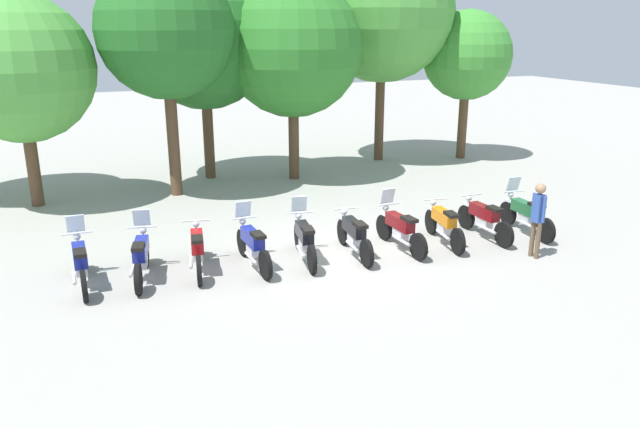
{
  "coord_description": "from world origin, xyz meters",
  "views": [
    {
      "loc": [
        -5.2,
        -12.3,
        5.19
      ],
      "look_at": [
        0.0,
        0.5,
        0.9
      ],
      "focal_mm": 34.27,
      "sensor_mm": 36.0,
      "label": 1
    }
  ],
  "objects_px": {
    "motorcycle_6": "(400,228)",
    "tree_4": "(293,47)",
    "motorcycle_8": "(484,218)",
    "person_0": "(538,214)",
    "motorcycle_5": "(354,234)",
    "motorcycle_9": "(525,214)",
    "motorcycle_1": "(141,256)",
    "tree_6": "(467,56)",
    "motorcycle_0": "(80,262)",
    "tree_2": "(165,31)",
    "tree_3": "(203,40)",
    "tree_1": "(19,69)",
    "motorcycle_2": "(197,249)",
    "motorcycle_3": "(253,244)",
    "motorcycle_4": "(304,239)",
    "tree_5": "(382,10)",
    "motorcycle_7": "(444,224)"
  },
  "relations": [
    {
      "from": "motorcycle_2",
      "to": "motorcycle_9",
      "type": "height_order",
      "value": "motorcycle_9"
    },
    {
      "from": "motorcycle_5",
      "to": "motorcycle_4",
      "type": "bearing_deg",
      "value": 88.27
    },
    {
      "from": "motorcycle_5",
      "to": "motorcycle_9",
      "type": "xyz_separation_m",
      "value": [
        4.77,
        -0.24,
        0.01
      ]
    },
    {
      "from": "motorcycle_2",
      "to": "tree_1",
      "type": "xyz_separation_m",
      "value": [
        -3.44,
        6.85,
        3.49
      ]
    },
    {
      "from": "motorcycle_0",
      "to": "tree_1",
      "type": "height_order",
      "value": "tree_1"
    },
    {
      "from": "motorcycle_4",
      "to": "motorcycle_9",
      "type": "bearing_deg",
      "value": -84.35
    },
    {
      "from": "motorcycle_6",
      "to": "tree_3",
      "type": "xyz_separation_m",
      "value": [
        -2.66,
        8.84,
        4.18
      ]
    },
    {
      "from": "motorcycle_6",
      "to": "motorcycle_9",
      "type": "distance_m",
      "value": 3.59
    },
    {
      "from": "motorcycle_8",
      "to": "person_0",
      "type": "distance_m",
      "value": 1.71
    },
    {
      "from": "motorcycle_4",
      "to": "tree_2",
      "type": "distance_m",
      "value": 8.35
    },
    {
      "from": "motorcycle_0",
      "to": "person_0",
      "type": "height_order",
      "value": "person_0"
    },
    {
      "from": "motorcycle_6",
      "to": "tree_2",
      "type": "xyz_separation_m",
      "value": [
        -4.15,
        6.99,
        4.49
      ]
    },
    {
      "from": "motorcycle_6",
      "to": "tree_4",
      "type": "height_order",
      "value": "tree_4"
    },
    {
      "from": "motorcycle_3",
      "to": "motorcycle_9",
      "type": "height_order",
      "value": "same"
    },
    {
      "from": "motorcycle_1",
      "to": "motorcycle_2",
      "type": "distance_m",
      "value": 1.19
    },
    {
      "from": "motorcycle_1",
      "to": "motorcycle_3",
      "type": "bearing_deg",
      "value": -83.4
    },
    {
      "from": "motorcycle_8",
      "to": "tree_3",
      "type": "height_order",
      "value": "tree_3"
    },
    {
      "from": "motorcycle_8",
      "to": "person_0",
      "type": "bearing_deg",
      "value": -171.59
    },
    {
      "from": "motorcycle_6",
      "to": "tree_6",
      "type": "height_order",
      "value": "tree_6"
    },
    {
      "from": "tree_4",
      "to": "tree_6",
      "type": "xyz_separation_m",
      "value": [
        7.43,
        0.71,
        -0.44
      ]
    },
    {
      "from": "motorcycle_3",
      "to": "tree_5",
      "type": "distance_m",
      "value": 13.0
    },
    {
      "from": "motorcycle_2",
      "to": "motorcycle_7",
      "type": "relative_size",
      "value": 1.0
    },
    {
      "from": "motorcycle_5",
      "to": "tree_6",
      "type": "bearing_deg",
      "value": -41.93
    },
    {
      "from": "tree_6",
      "to": "person_0",
      "type": "bearing_deg",
      "value": -115.86
    },
    {
      "from": "motorcycle_5",
      "to": "tree_6",
      "type": "height_order",
      "value": "tree_6"
    },
    {
      "from": "motorcycle_0",
      "to": "person_0",
      "type": "xyz_separation_m",
      "value": [
        9.79,
        -2.23,
        0.53
      ]
    },
    {
      "from": "motorcycle_5",
      "to": "tree_4",
      "type": "relative_size",
      "value": 0.32
    },
    {
      "from": "motorcycle_6",
      "to": "motorcycle_8",
      "type": "xyz_separation_m",
      "value": [
        2.39,
        -0.07,
        -0.01
      ]
    },
    {
      "from": "motorcycle_0",
      "to": "tree_2",
      "type": "bearing_deg",
      "value": -26.57
    },
    {
      "from": "tree_1",
      "to": "tree_5",
      "type": "bearing_deg",
      "value": 8.93
    },
    {
      "from": "tree_3",
      "to": "tree_6",
      "type": "distance_m",
      "value": 10.17
    },
    {
      "from": "tree_1",
      "to": "tree_4",
      "type": "distance_m",
      "value": 8.27
    },
    {
      "from": "tree_4",
      "to": "motorcycle_9",
      "type": "bearing_deg",
      "value": -65.63
    },
    {
      "from": "motorcycle_0",
      "to": "tree_5",
      "type": "distance_m",
      "value": 15.24
    },
    {
      "from": "motorcycle_9",
      "to": "tree_2",
      "type": "xyz_separation_m",
      "value": [
        -7.73,
        7.18,
        4.49
      ]
    },
    {
      "from": "motorcycle_5",
      "to": "tree_6",
      "type": "relative_size",
      "value": 0.38
    },
    {
      "from": "motorcycle_2",
      "to": "motorcycle_8",
      "type": "distance_m",
      "value": 7.17
    },
    {
      "from": "tree_1",
      "to": "motorcycle_7",
      "type": "bearing_deg",
      "value": -38.1
    },
    {
      "from": "tree_2",
      "to": "tree_3",
      "type": "bearing_deg",
      "value": 51.16
    },
    {
      "from": "person_0",
      "to": "tree_2",
      "type": "bearing_deg",
      "value": 123.17
    },
    {
      "from": "motorcycle_2",
      "to": "tree_4",
      "type": "relative_size",
      "value": 0.32
    },
    {
      "from": "motorcycle_7",
      "to": "tree_6",
      "type": "xyz_separation_m",
      "value": [
        6.28,
        8.38,
        3.52
      ]
    },
    {
      "from": "motorcycle_3",
      "to": "tree_1",
      "type": "bearing_deg",
      "value": 30.58
    },
    {
      "from": "motorcycle_0",
      "to": "tree_1",
      "type": "bearing_deg",
      "value": 7.32
    },
    {
      "from": "motorcycle_6",
      "to": "tree_3",
      "type": "height_order",
      "value": "tree_3"
    },
    {
      "from": "motorcycle_1",
      "to": "tree_6",
      "type": "height_order",
      "value": "tree_6"
    },
    {
      "from": "tree_3",
      "to": "tree_1",
      "type": "bearing_deg",
      "value": -164.63
    },
    {
      "from": "person_0",
      "to": "tree_5",
      "type": "relative_size",
      "value": 0.21
    },
    {
      "from": "motorcycle_6",
      "to": "motorcycle_1",
      "type": "bearing_deg",
      "value": 82.91
    },
    {
      "from": "motorcycle_2",
      "to": "motorcycle_8",
      "type": "relative_size",
      "value": 0.99
    }
  ]
}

